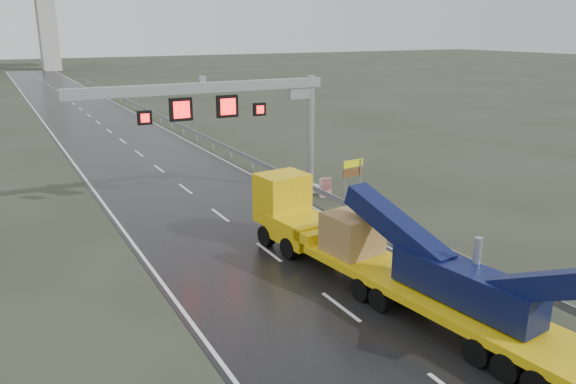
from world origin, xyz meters
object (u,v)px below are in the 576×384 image
sign_gantry (238,107)px  striped_barrier (325,187)px  heavy_haul_truck (370,249)px  exit_sign_pair (353,172)px

sign_gantry → striped_barrier: sign_gantry is taller
heavy_haul_truck → exit_sign_pair: (5.94, 9.81, 0.24)m
exit_sign_pair → striped_barrier: exit_sign_pair is taller
sign_gantry → heavy_haul_truck: sign_gantry is taller
sign_gantry → striped_barrier: (4.95, -1.60, -5.03)m
exit_sign_pair → striped_barrier: 2.18m
sign_gantry → striped_barrier: bearing=-17.9°
heavy_haul_truck → striped_barrier: 12.46m
sign_gantry → exit_sign_pair: 7.68m
sign_gantry → heavy_haul_truck: size_ratio=0.86×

